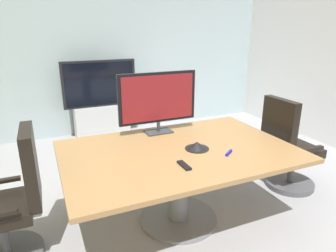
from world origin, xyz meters
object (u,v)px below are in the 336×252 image
(wall_display_unit, at_px, (101,112))
(conference_table, at_px, (179,166))
(tv_monitor, at_px, (158,99))
(office_chair_right, at_px, (287,152))
(office_chair_left, at_px, (13,208))
(conference_phone, at_px, (197,146))
(remote_control, at_px, (184,165))

(wall_display_unit, bearing_deg, conference_table, -86.23)
(tv_monitor, distance_m, wall_display_unit, 2.25)
(office_chair_right, height_order, tv_monitor, tv_monitor)
(conference_table, xyz_separation_m, office_chair_left, (-1.41, 0.09, -0.13))
(conference_table, xyz_separation_m, wall_display_unit, (-0.17, 2.66, -0.14))
(tv_monitor, height_order, conference_phone, tv_monitor)
(office_chair_left, xyz_separation_m, remote_control, (1.30, -0.42, 0.30))
(office_chair_right, distance_m, wall_display_unit, 3.04)
(office_chair_left, height_order, remote_control, office_chair_left)
(wall_display_unit, xyz_separation_m, conference_phone, (0.33, -2.71, 0.34))
(office_chair_left, bearing_deg, office_chair_right, 90.36)
(conference_phone, distance_m, remote_control, 0.39)
(office_chair_left, height_order, conference_phone, office_chair_left)
(tv_monitor, distance_m, conference_phone, 0.68)
(office_chair_right, bearing_deg, office_chair_left, 89.84)
(office_chair_left, distance_m, wall_display_unit, 2.85)
(office_chair_left, distance_m, tv_monitor, 1.62)
(wall_display_unit, relative_size, conference_phone, 5.95)
(office_chair_right, xyz_separation_m, conference_phone, (-1.26, -0.12, 0.32))
(office_chair_right, bearing_deg, conference_phone, 95.66)
(office_chair_right, relative_size, conference_phone, 4.95)
(conference_phone, relative_size, remote_control, 1.29)
(conference_table, xyz_separation_m, remote_control, (-0.12, -0.33, 0.17))
(conference_table, relative_size, wall_display_unit, 1.59)
(office_chair_right, height_order, wall_display_unit, wall_display_unit)
(conference_table, bearing_deg, wall_display_unit, 93.77)
(tv_monitor, xyz_separation_m, wall_display_unit, (-0.18, 2.14, -0.67))
(office_chair_left, distance_m, office_chair_right, 2.83)
(office_chair_right, relative_size, wall_display_unit, 0.83)
(conference_phone, bearing_deg, office_chair_left, 174.84)
(conference_phone, xyz_separation_m, remote_control, (-0.27, -0.28, -0.02))
(office_chair_right, relative_size, remote_control, 6.41)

